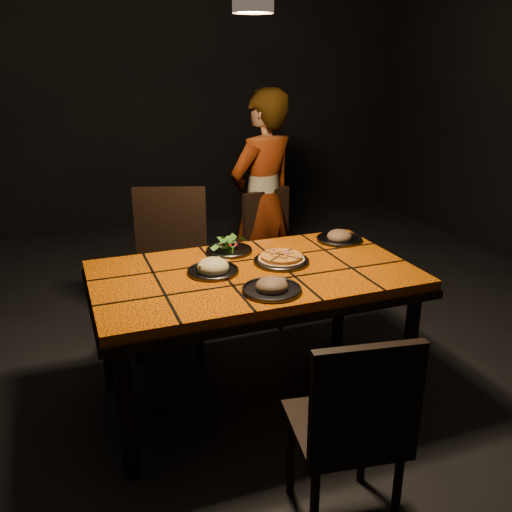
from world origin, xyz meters
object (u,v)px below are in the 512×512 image
object	(u,v)px
dining_table	(254,285)
plate_pasta	(213,269)
chair_near	(353,424)
chair_far_right	(275,245)
chair_far_left	(170,258)
plate_pizza	(281,260)
diner	(263,203)

from	to	relation	value
dining_table	plate_pasta	bearing A→B (deg)	168.21
dining_table	plate_pasta	xyz separation A→B (m)	(-0.20, 0.04, 0.10)
chair_near	chair_far_right	bearing A→B (deg)	-95.51
dining_table	chair_far_left	xyz separation A→B (m)	(-0.26, 0.80, -0.10)
dining_table	plate_pasta	size ratio (longest dim) A/B	6.29
chair_near	plate_pizza	xyz separation A→B (m)	(0.15, 1.02, 0.26)
plate_pasta	chair_far_left	bearing A→B (deg)	94.67
plate_pasta	dining_table	bearing A→B (deg)	-11.79
dining_table	plate_pizza	distance (m)	0.21
dining_table	chair_far_left	distance (m)	0.84
diner	plate_pizza	size ratio (longest dim) A/B	4.63
chair_far_left	chair_far_right	world-z (taller)	chair_far_left
chair_far_right	plate_pasta	world-z (taller)	chair_far_right
chair_far_right	diner	bearing A→B (deg)	84.49
dining_table	diner	bearing A→B (deg)	66.35
chair_far_left	plate_pizza	bearing A→B (deg)	-41.66
diner	chair_far_right	bearing A→B (deg)	79.00
chair_near	plate_pizza	distance (m)	1.07
chair_far_right	plate_pizza	size ratio (longest dim) A/B	2.62
chair_far_left	chair_far_right	bearing A→B (deg)	30.36
chair_far_left	plate_pasta	size ratio (longest dim) A/B	3.90
plate_pizza	diner	bearing A→B (deg)	73.55
diner	dining_table	bearing A→B (deg)	41.89
chair_near	plate_pasta	world-z (taller)	chair_near
chair_near	plate_pasta	size ratio (longest dim) A/B	3.41
chair_near	dining_table	bearing A→B (deg)	-79.67
chair_far_left	chair_near	bearing A→B (deg)	-62.87
chair_far_left	plate_pasta	xyz separation A→B (m)	(0.06, -0.75, 0.20)
diner	plate_pizza	bearing A→B (deg)	49.10
diner	chair_far_left	bearing A→B (deg)	-1.23
chair_near	diner	distance (m)	2.16
chair_near	plate_pizza	size ratio (longest dim) A/B	2.57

